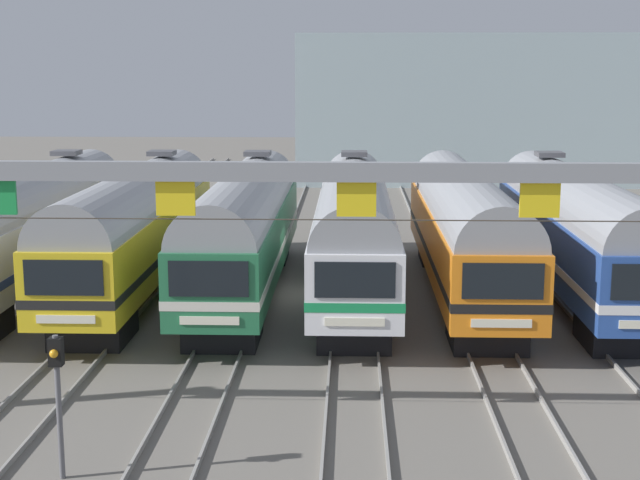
{
  "coord_description": "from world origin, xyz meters",
  "views": [
    {
      "loc": [
        1.95,
        -34.22,
        8.58
      ],
      "look_at": [
        0.76,
        0.42,
        2.05
      ],
      "focal_mm": 51.7,
      "sensor_mm": 36.0,
      "label": 1
    }
  ],
  "objects_px": {
    "commuter_train_green": "(245,225)",
    "commuter_train_white": "(354,226)",
    "commuter_train_blue": "(575,227)",
    "catenary_gantry": "(266,211)",
    "commuter_train_silver": "(29,224)",
    "commuter_train_orange": "(464,226)",
    "commuter_train_yellow": "(137,225)",
    "yard_signal_mast": "(57,380)"
  },
  "relations": [
    {
      "from": "commuter_train_green",
      "to": "commuter_train_silver",
      "type": "bearing_deg",
      "value": 180.0
    },
    {
      "from": "commuter_train_white",
      "to": "catenary_gantry",
      "type": "relative_size",
      "value": 0.7
    },
    {
      "from": "commuter_train_yellow",
      "to": "commuter_train_green",
      "type": "height_order",
      "value": "same"
    },
    {
      "from": "commuter_train_silver",
      "to": "catenary_gantry",
      "type": "bearing_deg",
      "value": -52.55
    },
    {
      "from": "commuter_train_green",
      "to": "commuter_train_blue",
      "type": "xyz_separation_m",
      "value": [
        12.41,
        0.0,
        0.0
      ]
    },
    {
      "from": "commuter_train_white",
      "to": "yard_signal_mast",
      "type": "xyz_separation_m",
      "value": [
        -6.2,
        -16.17,
        -0.5
      ]
    },
    {
      "from": "commuter_train_yellow",
      "to": "catenary_gantry",
      "type": "height_order",
      "value": "catenary_gantry"
    },
    {
      "from": "commuter_train_silver",
      "to": "commuter_train_orange",
      "type": "bearing_deg",
      "value": -0.02
    },
    {
      "from": "commuter_train_blue",
      "to": "catenary_gantry",
      "type": "height_order",
      "value": "catenary_gantry"
    },
    {
      "from": "commuter_train_silver",
      "to": "commuter_train_orange",
      "type": "relative_size",
      "value": 1.0
    },
    {
      "from": "catenary_gantry",
      "to": "commuter_train_white",
      "type": "bearing_deg",
      "value": 81.29
    },
    {
      "from": "commuter_train_white",
      "to": "commuter_train_silver",
      "type": "bearing_deg",
      "value": 180.0
    },
    {
      "from": "commuter_train_green",
      "to": "commuter_train_white",
      "type": "height_order",
      "value": "same"
    },
    {
      "from": "commuter_train_silver",
      "to": "commuter_train_yellow",
      "type": "distance_m",
      "value": 4.14
    },
    {
      "from": "commuter_train_silver",
      "to": "yard_signal_mast",
      "type": "height_order",
      "value": "commuter_train_silver"
    },
    {
      "from": "commuter_train_yellow",
      "to": "commuter_train_green",
      "type": "distance_m",
      "value": 4.14
    },
    {
      "from": "commuter_train_silver",
      "to": "commuter_train_green",
      "type": "height_order",
      "value": "same"
    },
    {
      "from": "commuter_train_silver",
      "to": "commuter_train_green",
      "type": "relative_size",
      "value": 1.0
    },
    {
      "from": "commuter_train_silver",
      "to": "catenary_gantry",
      "type": "distance_m",
      "value": 17.21
    },
    {
      "from": "commuter_train_blue",
      "to": "catenary_gantry",
      "type": "bearing_deg",
      "value": -127.45
    },
    {
      "from": "commuter_train_green",
      "to": "commuter_train_orange",
      "type": "distance_m",
      "value": 8.27
    },
    {
      "from": "commuter_train_yellow",
      "to": "yard_signal_mast",
      "type": "distance_m",
      "value": 16.31
    },
    {
      "from": "commuter_train_silver",
      "to": "commuter_train_white",
      "type": "distance_m",
      "value": 12.41
    },
    {
      "from": "commuter_train_blue",
      "to": "commuter_train_orange",
      "type": "bearing_deg",
      "value": -179.94
    },
    {
      "from": "commuter_train_green",
      "to": "catenary_gantry",
      "type": "height_order",
      "value": "catenary_gantry"
    },
    {
      "from": "commuter_train_orange",
      "to": "commuter_train_green",
      "type": "bearing_deg",
      "value": 179.97
    },
    {
      "from": "commuter_train_blue",
      "to": "commuter_train_white",
      "type": "bearing_deg",
      "value": 180.0
    },
    {
      "from": "commuter_train_silver",
      "to": "yard_signal_mast",
      "type": "relative_size",
      "value": 5.74
    },
    {
      "from": "commuter_train_silver",
      "to": "commuter_train_orange",
      "type": "distance_m",
      "value": 16.54
    },
    {
      "from": "commuter_train_silver",
      "to": "commuter_train_orange",
      "type": "height_order",
      "value": "commuter_train_silver"
    },
    {
      "from": "commuter_train_yellow",
      "to": "yard_signal_mast",
      "type": "xyz_separation_m",
      "value": [
        2.07,
        -16.17,
        -0.5
      ]
    },
    {
      "from": "commuter_train_yellow",
      "to": "commuter_train_white",
      "type": "bearing_deg",
      "value": 0.0
    },
    {
      "from": "yard_signal_mast",
      "to": "commuter_train_blue",
      "type": "bearing_deg",
      "value": 48.16
    },
    {
      "from": "commuter_train_yellow",
      "to": "catenary_gantry",
      "type": "bearing_deg",
      "value": -65.32
    },
    {
      "from": "catenary_gantry",
      "to": "commuter_train_green",
      "type": "bearing_deg",
      "value": 98.71
    },
    {
      "from": "commuter_train_green",
      "to": "commuter_train_blue",
      "type": "relative_size",
      "value": 1.0
    },
    {
      "from": "commuter_train_white",
      "to": "catenary_gantry",
      "type": "xyz_separation_m",
      "value": [
        -2.07,
        -13.5,
        2.67
      ]
    },
    {
      "from": "commuter_train_white",
      "to": "commuter_train_orange",
      "type": "distance_m",
      "value": 4.14
    },
    {
      "from": "commuter_train_silver",
      "to": "commuter_train_white",
      "type": "height_order",
      "value": "same"
    },
    {
      "from": "commuter_train_green",
      "to": "commuter_train_orange",
      "type": "bearing_deg",
      "value": -0.03
    },
    {
      "from": "commuter_train_green",
      "to": "catenary_gantry",
      "type": "xyz_separation_m",
      "value": [
        2.07,
        -13.5,
        2.67
      ]
    },
    {
      "from": "commuter_train_silver",
      "to": "catenary_gantry",
      "type": "xyz_separation_m",
      "value": [
        10.34,
        -13.5,
        2.67
      ]
    }
  ]
}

